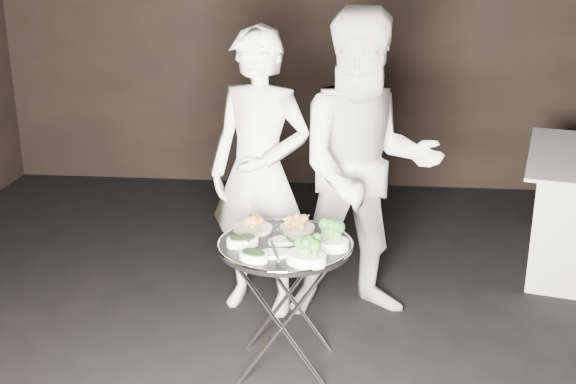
# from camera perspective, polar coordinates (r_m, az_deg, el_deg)

# --- Properties ---
(wall_back) EXTENTS (6.00, 0.05, 3.00)m
(wall_back) POSITION_cam_1_polar(r_m,az_deg,el_deg) (6.63, 3.17, 13.17)
(wall_back) COLOR black
(wall_back) RESTS_ON floor
(tray_stand) EXTENTS (0.48, 0.41, 0.71)m
(tray_stand) POSITION_cam_1_polar(r_m,az_deg,el_deg) (3.80, -0.22, -8.64)
(tray_stand) COLOR silver
(tray_stand) RESTS_ON floor
(serving_tray) EXTENTS (0.69, 0.69, 0.04)m
(serving_tray) POSITION_cam_1_polar(r_m,az_deg,el_deg) (3.66, -0.23, -4.22)
(serving_tray) COLOR black
(serving_tray) RESTS_ON tray_stand
(potato_plate_a) EXTENTS (0.20, 0.20, 0.07)m
(potato_plate_a) POSITION_cam_1_polar(r_m,az_deg,el_deg) (3.82, -2.79, -2.57)
(potato_plate_a) COLOR beige
(potato_plate_a) RESTS_ON serving_tray
(potato_plate_b) EXTENTS (0.20, 0.20, 0.07)m
(potato_plate_b) POSITION_cam_1_polar(r_m,az_deg,el_deg) (3.82, 0.74, -2.55)
(potato_plate_b) COLOR beige
(potato_plate_b) RESTS_ON serving_tray
(greens_bowl) EXTENTS (0.11, 0.11, 0.06)m
(greens_bowl) POSITION_cam_1_polar(r_m,az_deg,el_deg) (3.76, 3.47, -2.95)
(greens_bowl) COLOR white
(greens_bowl) RESTS_ON serving_tray
(asparagus_plate_a) EXTENTS (0.22, 0.19, 0.04)m
(asparagus_plate_a) POSITION_cam_1_polar(r_m,az_deg,el_deg) (3.67, -0.12, -3.71)
(asparagus_plate_a) COLOR white
(asparagus_plate_a) RESTS_ON serving_tray
(asparagus_plate_b) EXTENTS (0.20, 0.14, 0.04)m
(asparagus_plate_b) POSITION_cam_1_polar(r_m,az_deg,el_deg) (3.51, -1.06, -4.78)
(asparagus_plate_b) COLOR white
(asparagus_plate_b) RESTS_ON serving_tray
(spinach_bowl_a) EXTENTS (0.18, 0.15, 0.07)m
(spinach_bowl_a) POSITION_cam_1_polar(r_m,az_deg,el_deg) (3.63, -3.61, -3.82)
(spinach_bowl_a) COLOR white
(spinach_bowl_a) RESTS_ON serving_tray
(spinach_bowl_b) EXTENTS (0.18, 0.15, 0.06)m
(spinach_bowl_b) POSITION_cam_1_polar(r_m,az_deg,el_deg) (3.46, -2.74, -4.99)
(spinach_bowl_b) COLOR white
(spinach_bowl_b) RESTS_ON serving_tray
(broccoli_bowl_a) EXTENTS (0.22, 0.18, 0.08)m
(broccoli_bowl_a) POSITION_cam_1_polar(r_m,az_deg,el_deg) (3.59, 3.28, -3.93)
(broccoli_bowl_a) COLOR white
(broccoli_bowl_a) RESTS_ON serving_tray
(broccoli_bowl_b) EXTENTS (0.24, 0.21, 0.08)m
(broccoli_bowl_b) POSITION_cam_1_polar(r_m,az_deg,el_deg) (3.42, 1.44, -5.08)
(broccoli_bowl_b) COLOR white
(broccoli_bowl_b) RESTS_ON serving_tray
(serving_utensils) EXTENTS (0.57, 0.41, 0.01)m
(serving_utensils) POSITION_cam_1_polar(r_m,az_deg,el_deg) (3.70, 0.13, -3.01)
(serving_utensils) COLOR silver
(serving_utensils) RESTS_ON serving_tray
(waiter_left) EXTENTS (0.73, 0.59, 1.74)m
(waiter_left) POSITION_cam_1_polar(r_m,az_deg,el_deg) (4.28, -2.26, 1.41)
(waiter_left) COLOR white
(waiter_left) RESTS_ON floor
(waiter_right) EXTENTS (1.01, 0.86, 1.85)m
(waiter_right) POSITION_cam_1_polar(r_m,az_deg,el_deg) (4.22, 6.16, 1.83)
(waiter_right) COLOR white
(waiter_right) RESTS_ON floor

